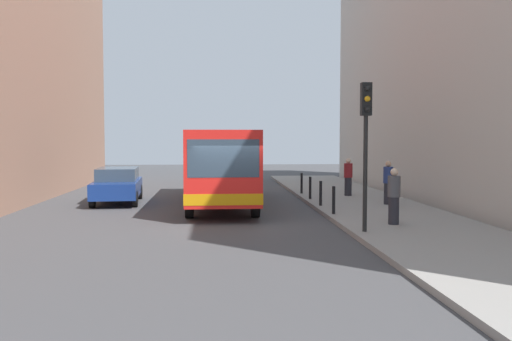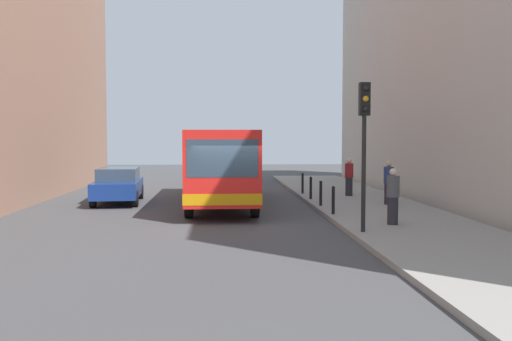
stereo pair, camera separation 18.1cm
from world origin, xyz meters
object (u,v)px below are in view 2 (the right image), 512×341
Objects in this scene: bollard_mid at (321,193)px; bus at (221,163)px; car_behind_bus at (228,169)px; pedestrian_mid_sidewalk at (388,183)px; bollard_far at (311,188)px; bollard_farthest at (303,183)px; pedestrian_near_signal at (393,197)px; car_beside_bus at (118,184)px; traffic_light at (364,128)px; bollard_near at (333,200)px; pedestrian_far_sidewalk at (349,177)px.

bus is at bearing 151.68° from bollard_mid.
bus is 2.49× the size of car_behind_bus.
pedestrian_mid_sidewalk reaches higher than car_behind_bus.
pedestrian_mid_sidewalk reaches higher than bollard_far.
bollard_farthest is (3.34, -9.15, -0.16)m from car_behind_bus.
car_behind_bus is 2.62× the size of pedestrian_mid_sidewalk.
pedestrian_near_signal is at bearing -79.52° from bollard_far.
car_beside_bus is 2.68× the size of pedestrian_near_signal.
car_behind_bus is 12.00m from bollard_far.
pedestrian_mid_sidewalk reaches higher than pedestrian_near_signal.
bus reaches higher than car_beside_bus.
bollard_farthest is at bearing 90.53° from traffic_light.
car_behind_bus is 4.68× the size of bollard_far.
traffic_light reaches higher than bus.
bollard_near is 1.00× the size of bollard_far.
car_beside_bus is 4.76× the size of bollard_farthest.
bollard_mid is 4.94m from pedestrian_near_signal.
car_behind_bus is 14.93m from pedestrian_mid_sidewalk.
bollard_far is at bearing -175.72° from bus.
car_beside_bus is 12.14m from car_behind_bus.
pedestrian_near_signal is (4.66, -18.64, 0.21)m from car_behind_bus.
bus is at bearing 130.75° from bollard_near.
traffic_light reaches higher than car_beside_bus.
car_beside_bus is 1.10× the size of traffic_light.
car_behind_bus reaches higher than bollard_far.
traffic_light is 2.42× the size of pedestrian_mid_sidewalk.
car_behind_bus is 9.75m from bollard_farthest.
pedestrian_mid_sidewalk is at bearing 123.30° from pedestrian_near_signal.
pedestrian_mid_sidewalk is 3.41m from pedestrian_far_sidewalk.
bollard_mid is at bearing -90.00° from bollard_far.
bollard_farthest is at bearing 90.00° from bollard_mid.
car_behind_bus is 4.68× the size of bollard_farthest.
bollard_near and bollard_farthest have the same top height.
bus is at bearing 115.94° from traffic_light.
bus is 6.51× the size of pedestrian_mid_sidewalk.
bollard_farthest is (-0.10, 10.73, -2.38)m from traffic_light.
bus is 6.56× the size of pedestrian_far_sidewalk.
bollard_mid is at bearing 90.96° from traffic_light.
bus is at bearing 150.34° from pedestrian_mid_sidewalk.
bus reaches higher than car_behind_bus.
bollard_near is 4.74m from bollard_far.
car_beside_bus is at bearing -64.60° from pedestrian_far_sidewalk.
pedestrian_mid_sidewalk is (2.71, 0.25, 0.37)m from bollard_mid.
traffic_light is at bearing -126.91° from pedestrian_mid_sidewalk.
bollard_far is at bearing -90.00° from bollard_farthest.
traffic_light is at bearing -89.47° from bollard_farthest.
traffic_light is 4.32× the size of bollard_far.
bollard_far is at bearing 173.24° from car_beside_bus.
bollard_far is at bearing -37.51° from pedestrian_far_sidewalk.
pedestrian_mid_sidewalk is at bearing 5.20° from bollard_mid.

